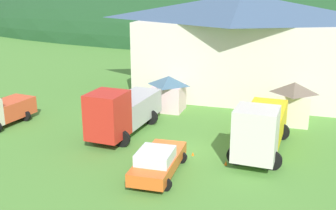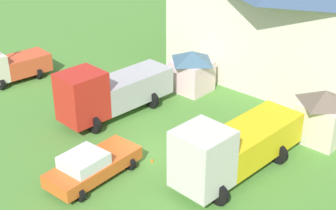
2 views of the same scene
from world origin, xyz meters
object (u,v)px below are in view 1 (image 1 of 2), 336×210
Objects in this scene: play_shed_cream at (293,103)px; service_pickup_orange at (158,161)px; traffic_cone_near_pickup at (226,165)px; crane_truck_red at (122,111)px; flatbed_truck_yellow at (261,127)px; traffic_cone_mid_row at (193,156)px; play_shed_pink at (169,93)px; depot_building at (240,45)px; light_truck_cream at (1,110)px.

play_shed_cream is 0.62× the size of service_pickup_orange.
play_shed_cream is 9.63m from traffic_cone_near_pickup.
traffic_cone_near_pickup is at bearing 73.38° from crane_truck_red.
traffic_cone_mid_row is at bearing -62.19° from flatbed_truck_yellow.
play_shed_pink is 5.09× the size of traffic_cone_near_pickup.
traffic_cone_mid_row is at bearing 157.17° from service_pickup_orange.
depot_building is 16.42m from traffic_cone_near_pickup.
service_pickup_orange is at bearing -95.79° from depot_building.
crane_truck_red is (-1.39, -6.41, 0.22)m from play_shed_pink.
depot_building reaches higher than traffic_cone_near_pickup.
depot_building reaches higher than flatbed_truck_yellow.
depot_building is at bearing 52.52° from play_shed_pink.
depot_building is 2.34× the size of flatbed_truck_yellow.
light_truck_cream is at bearing 175.48° from traffic_cone_mid_row.
depot_building reaches higher than traffic_cone_mid_row.
play_shed_pink is at bearing -126.66° from flatbed_truck_yellow.
crane_truck_red is at bearing 102.68° from light_truck_cream.
traffic_cone_mid_row is at bearing 92.56° from light_truck_cream.
play_shed_pink is at bearing 116.38° from traffic_cone_mid_row.
play_shed_cream is 9.92m from play_shed_pink.
play_shed_cream reaches higher than light_truck_cream.
light_truck_cream is at bearing -145.87° from play_shed_pink.
traffic_cone_near_pickup is at bearing -19.01° from traffic_cone_mid_row.
depot_building is at bearing 172.15° from service_pickup_orange.
crane_truck_red is 8.49m from traffic_cone_near_pickup.
flatbed_truck_yellow is at bearing -105.93° from play_shed_cream.
play_shed_pink reaches higher than traffic_cone_near_pickup.
service_pickup_orange is at bearing -121.46° from play_shed_cream.
light_truck_cream is at bearing -161.63° from play_shed_cream.
play_shed_pink is at bearing 124.67° from traffic_cone_near_pickup.
flatbed_truck_yellow is 14.54× the size of traffic_cone_near_pickup.
light_truck_cream is 0.96× the size of service_pickup_orange.
flatbed_truck_yellow reaches higher than traffic_cone_mid_row.
traffic_cone_near_pickup is (-1.69, -2.55, -1.69)m from flatbed_truck_yellow.
light_truck_cream is at bearing -109.51° from service_pickup_orange.
service_pickup_orange is (-6.88, -11.24, -0.83)m from play_shed_cream.
play_shed_cream reaches higher than traffic_cone_near_pickup.
play_shed_pink is at bearing -167.53° from service_pickup_orange.
flatbed_truck_yellow is (9.50, -0.32, -0.03)m from crane_truck_red.
play_shed_pink is 13.08m from light_truck_cream.
play_shed_cream is at bearing -53.39° from depot_building.
play_shed_pink is 0.56× the size of service_pickup_orange.
flatbed_truck_yellow is (3.25, -13.07, -3.14)m from depot_building.
play_shed_pink is (-9.90, 0.46, -0.15)m from play_shed_cream.
flatbed_truck_yellow is at bearing 91.61° from crane_truck_red.
depot_building is 14.53m from crane_truck_red.
light_truck_cream is 9.50m from crane_truck_red.
play_shed_pink is 0.37× the size of crane_truck_red.
flatbed_truck_yellow is 17.82× the size of traffic_cone_mid_row.
depot_building is 6.68× the size of play_shed_pink.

